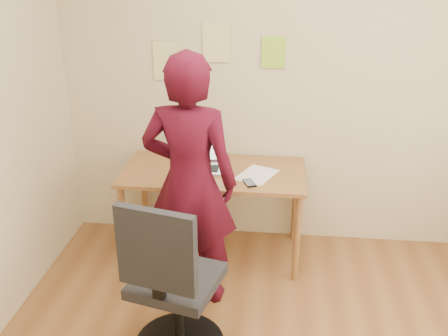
# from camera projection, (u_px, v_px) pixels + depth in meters

# --- Properties ---
(room) EXTENTS (3.58, 3.58, 2.78)m
(room) POSITION_uv_depth(u_px,v_px,m) (279.00, 172.00, 2.28)
(room) COLOR brown
(room) RESTS_ON ground
(desk) EXTENTS (1.40, 0.70, 0.74)m
(desk) POSITION_uv_depth(u_px,v_px,m) (214.00, 181.00, 3.86)
(desk) COLOR brown
(desk) RESTS_ON ground
(laptop) EXTENTS (0.35, 0.31, 0.25)m
(laptop) POSITION_uv_depth(u_px,v_px,m) (201.00, 161.00, 3.88)
(laptop) COLOR silver
(laptop) RESTS_ON desk
(paper_sheet) EXTENTS (0.35, 0.40, 0.00)m
(paper_sheet) POSITION_uv_depth(u_px,v_px,m) (257.00, 175.00, 3.76)
(paper_sheet) COLOR white
(paper_sheet) RESTS_ON desk
(phone) EXTENTS (0.11, 0.15, 0.01)m
(phone) POSITION_uv_depth(u_px,v_px,m) (249.00, 183.00, 3.61)
(phone) COLOR black
(phone) RESTS_ON desk
(wall_note_left) EXTENTS (0.21, 0.00, 0.30)m
(wall_note_left) POSITION_uv_depth(u_px,v_px,m) (166.00, 61.00, 3.90)
(wall_note_left) COLOR #D5CD7F
(wall_note_left) RESTS_ON room
(wall_note_mid) EXTENTS (0.21, 0.00, 0.30)m
(wall_note_mid) POSITION_uv_depth(u_px,v_px,m) (216.00, 43.00, 3.80)
(wall_note_mid) COLOR #D5CD7F
(wall_note_mid) RESTS_ON room
(wall_note_right) EXTENTS (0.18, 0.00, 0.24)m
(wall_note_right) POSITION_uv_depth(u_px,v_px,m) (274.00, 52.00, 3.78)
(wall_note_right) COLOR #93CB2D
(wall_note_right) RESTS_ON room
(office_chair) EXTENTS (0.57, 0.59, 1.08)m
(office_chair) POSITION_uv_depth(u_px,v_px,m) (172.00, 292.00, 2.90)
(office_chair) COLOR black
(office_chair) RESTS_ON ground
(person) EXTENTS (0.68, 0.48, 1.76)m
(person) POSITION_uv_depth(u_px,v_px,m) (190.00, 183.00, 3.30)
(person) COLOR #3D0816
(person) RESTS_ON ground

